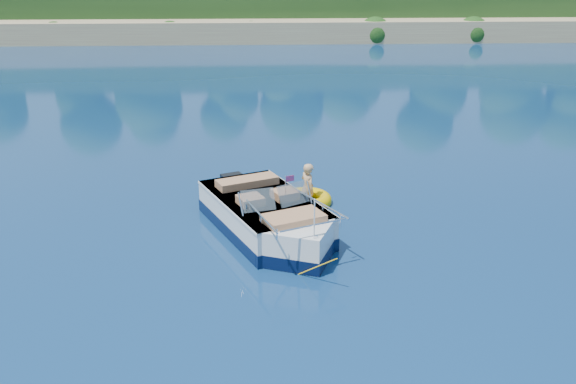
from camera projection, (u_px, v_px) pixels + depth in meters
name	position (u px, v px, depth m)	size (l,w,h in m)	color
ground	(252.00, 272.00, 12.81)	(160.00, 160.00, 0.00)	#0A2446
shoreline	(255.00, 1.00, 72.16)	(170.00, 59.00, 6.00)	#987858
motorboat	(270.00, 221.00, 14.36)	(3.24, 4.98, 1.78)	silver
tow_tube	(306.00, 200.00, 16.31)	(1.73, 1.73, 0.35)	#EEB801
boy	(307.00, 202.00, 16.39)	(0.52, 0.34, 1.43)	tan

